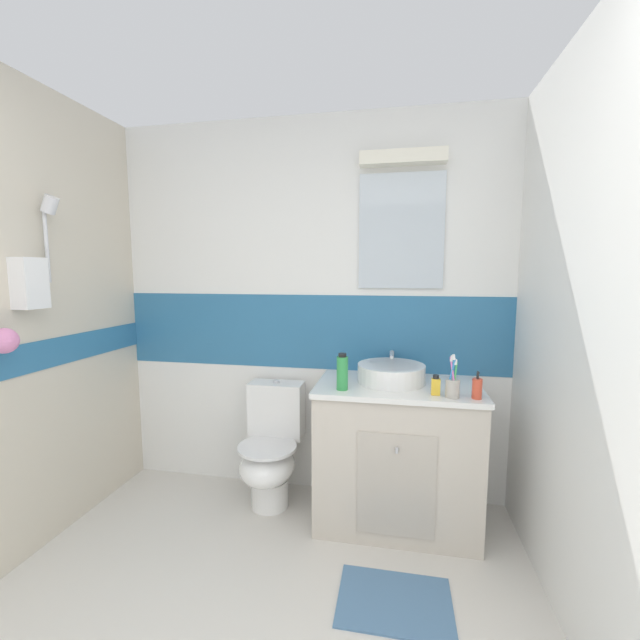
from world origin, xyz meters
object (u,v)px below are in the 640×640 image
(sink_basin, at_px, (391,373))
(soap_dispenser, at_px, (477,388))
(shampoo_bottle_tall, at_px, (342,372))
(toilet, at_px, (271,449))
(perfume_flask_small, at_px, (436,385))
(toothbrush_cup, at_px, (453,386))

(sink_basin, bearing_deg, soap_dispenser, -28.29)
(soap_dispenser, height_order, shampoo_bottle_tall, shampoo_bottle_tall)
(toilet, distance_m, soap_dispenser, 1.33)
(perfume_flask_small, bearing_deg, toilet, 167.61)
(toilet, height_order, shampoo_bottle_tall, shampoo_bottle_tall)
(sink_basin, height_order, soap_dispenser, sink_basin)
(toilet, height_order, toothbrush_cup, toothbrush_cup)
(toothbrush_cup, distance_m, perfume_flask_small, 0.09)
(toilet, relative_size, toothbrush_cup, 3.37)
(toilet, xyz_separation_m, shampoo_bottle_tall, (0.49, -0.22, 0.59))
(soap_dispenser, height_order, perfume_flask_small, soap_dispenser)
(sink_basin, distance_m, toilet, 0.93)
(soap_dispenser, xyz_separation_m, perfume_flask_small, (-0.20, 0.03, -0.00))
(sink_basin, height_order, perfume_flask_small, sink_basin)
(toothbrush_cup, bearing_deg, toilet, 166.89)
(toothbrush_cup, xyz_separation_m, soap_dispenser, (0.12, 0.00, -0.01))
(sink_basin, distance_m, soap_dispenser, 0.50)
(toilet, xyz_separation_m, toothbrush_cup, (1.07, -0.25, 0.55))
(sink_basin, xyz_separation_m, toilet, (-0.75, 0.01, -0.54))
(soap_dispenser, relative_size, shampoo_bottle_tall, 0.71)
(toothbrush_cup, bearing_deg, sink_basin, 142.80)
(toilet, xyz_separation_m, soap_dispenser, (1.19, -0.25, 0.54))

